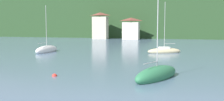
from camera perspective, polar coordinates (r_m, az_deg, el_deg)
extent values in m
cube|color=#264223|center=(124.85, 12.68, 7.82)|extent=(352.00, 50.41, 20.64)
ellipsoid|color=#2D4C28|center=(147.04, -5.13, 6.35)|extent=(246.40, 35.28, 52.50)
cube|color=#BCB29E|center=(98.10, -2.61, 5.04)|extent=(5.57, 3.27, 8.40)
pyramid|color=brown|center=(98.20, -2.63, 8.11)|extent=(5.85, 3.44, 1.15)
cube|color=beige|center=(95.04, 4.23, 4.38)|extent=(5.95, 3.42, 6.28)
pyramid|color=brown|center=(95.06, 4.25, 6.94)|extent=(6.25, 3.59, 1.20)
ellipsoid|color=white|center=(50.00, -14.29, 0.08)|extent=(2.24, 6.71, 1.75)
cylinder|color=#B7B7BC|center=(49.79, -14.41, 5.15)|extent=(0.08, 0.08, 7.88)
cylinder|color=#ADADB2|center=(48.75, -15.21, 1.60)|extent=(0.21, 2.75, 0.07)
ellipsoid|color=#CCBC8E|center=(48.25, 11.51, -0.18)|extent=(6.44, 4.46, 1.29)
cylinder|color=#B7B7BC|center=(48.03, 11.62, 5.39)|extent=(0.08, 0.08, 8.65)
cylinder|color=#ADADB2|center=(48.56, 12.69, 1.48)|extent=(1.91, 1.03, 0.07)
cube|color=silver|center=(48.20, 11.53, 0.53)|extent=(2.21, 1.91, 0.49)
ellipsoid|color=#2D754C|center=(24.59, 9.93, -5.34)|extent=(4.45, 7.00, 1.67)
cylinder|color=#B7B7BC|center=(24.17, 10.08, 3.67)|extent=(0.08, 0.08, 6.79)
cylinder|color=#ADADB2|center=(23.40, 8.58, -2.71)|extent=(0.98, 2.15, 0.07)
sphere|color=red|center=(26.18, -12.65, -5.58)|extent=(0.51, 0.51, 0.51)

